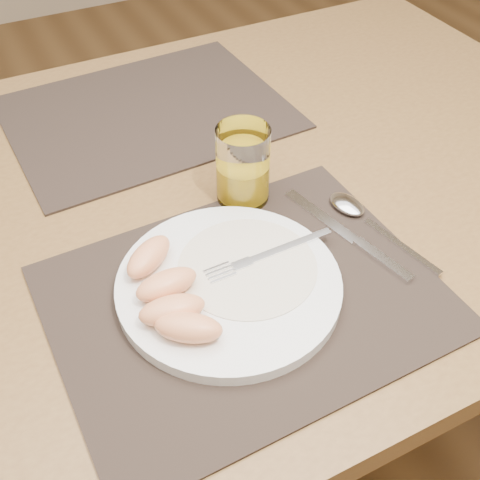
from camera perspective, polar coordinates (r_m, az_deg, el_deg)
name	(u,v)px	position (r m, az deg, el deg)	size (l,w,h in m)	color
ground	(210,442)	(1.47, -2.84, -18.60)	(5.00, 5.00, 0.00)	brown
table	(195,231)	(0.93, -4.24, 0.82)	(1.40, 0.90, 0.75)	brown
placemat_near	(246,298)	(0.72, 0.54, -5.54)	(0.45, 0.35, 0.00)	black
placemat_far	(147,113)	(1.05, -8.78, 11.84)	(0.45, 0.35, 0.00)	black
plate	(229,285)	(0.72, -1.06, -4.28)	(0.27, 0.27, 0.02)	white
plate_dressing	(247,266)	(0.73, 0.70, -2.51)	(0.17, 0.17, 0.00)	white
fork	(259,258)	(0.74, 1.84, -1.69)	(0.17, 0.02, 0.00)	silver
knife	(356,241)	(0.80, 10.93, -0.07)	(0.06, 0.22, 0.01)	silver
spoon	(355,210)	(0.84, 10.83, 2.80)	(0.06, 0.19, 0.01)	silver
juice_glass	(243,169)	(0.82, 0.28, 6.78)	(0.07, 0.07, 0.11)	white
grapefruit_wedges	(168,293)	(0.69, -6.82, -5.05)	(0.09, 0.19, 0.03)	#F49D63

